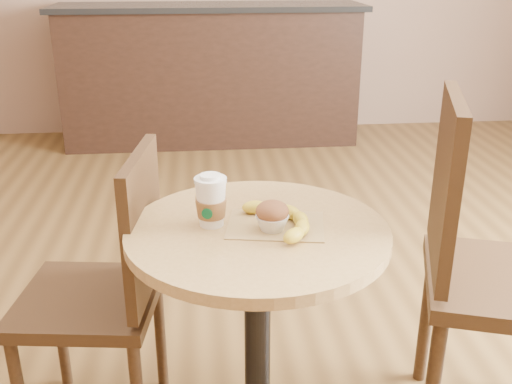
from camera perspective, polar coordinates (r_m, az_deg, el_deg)
cafe_table at (r=1.61m, az=0.14°, el=-10.93°), size 0.66×0.66×0.75m
chair_left at (r=1.80m, az=-13.92°, el=-8.70°), size 0.44×0.44×0.90m
chair_right at (r=1.82m, az=21.01°, el=-6.33°), size 0.58×0.58×1.04m
service_counter at (r=4.72m, az=-4.31°, el=11.14°), size 2.30×0.65×1.04m
kraft_bag at (r=1.51m, az=1.89°, el=-3.17°), size 0.27×0.22×0.00m
coffee_cup at (r=1.49m, az=-4.31°, el=-1.02°), size 0.08×0.08×0.13m
muffin at (r=1.46m, az=1.56°, el=-2.28°), size 0.08×0.08×0.07m
banana at (r=1.49m, az=2.25°, el=-2.72°), size 0.24×0.29×0.04m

